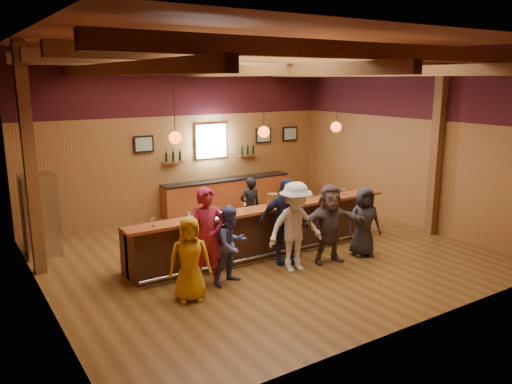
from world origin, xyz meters
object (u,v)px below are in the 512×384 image
at_px(bottle_a, 278,198).
at_px(customer_dark, 364,222).
at_px(stainless_fridge, 40,215).
at_px(bar_counter, 260,230).
at_px(customer_redvest, 208,237).
at_px(customer_white, 295,227).
at_px(customer_denim, 231,245).
at_px(ice_bucket, 273,199).
at_px(customer_navy, 285,221).
at_px(customer_brown, 329,224).
at_px(bartender, 250,207).
at_px(back_bar_cabinet, 228,194).
at_px(customer_orange, 190,259).

bearing_deg(bottle_a, customer_dark, -39.87).
bearing_deg(stainless_fridge, customer_dark, -32.97).
height_order(bar_counter, customer_redvest, customer_redvest).
bearing_deg(bar_counter, customer_dark, -37.68).
distance_m(customer_white, bottle_a, 1.21).
xyz_separation_m(bar_counter, customer_denim, (-1.40, -1.15, 0.23)).
bearing_deg(bottle_a, ice_bucket, -163.52).
distance_m(customer_redvest, bottle_a, 2.33).
bearing_deg(customer_navy, customer_dark, 5.79).
relative_size(customer_navy, customer_brown, 1.08).
relative_size(customer_navy, bartender, 1.24).
bearing_deg(bartender, customer_navy, 85.47).
distance_m(customer_denim, customer_brown, 2.28).
bearing_deg(bottle_a, bartender, 85.34).
bearing_deg(customer_denim, bartender, 37.67).
distance_m(back_bar_cabinet, ice_bucket, 4.02).
bearing_deg(customer_denim, customer_redvest, 145.24).
bearing_deg(customer_brown, customer_denim, -171.82).
bearing_deg(customer_denim, bar_counter, 25.84).
xyz_separation_m(bar_counter, customer_dark, (1.79, -1.38, 0.24)).
xyz_separation_m(stainless_fridge, customer_denim, (2.72, -3.60, -0.15)).
relative_size(customer_navy, ice_bucket, 7.15).
distance_m(customer_dark, bartender, 2.87).
xyz_separation_m(customer_denim, customer_white, (1.39, -0.14, 0.16)).
xyz_separation_m(customer_navy, bartender, (0.39, 1.99, -0.18)).
bearing_deg(bar_counter, back_bar_cabinet, 71.66).
bearing_deg(customer_brown, bottle_a, 127.14).
relative_size(bar_counter, bartender, 4.33).
bearing_deg(ice_bucket, bottle_a, 16.48).
bearing_deg(bar_counter, customer_denim, -140.70).
height_order(customer_orange, customer_white, customer_white).
bearing_deg(customer_dark, customer_navy, -177.81).
height_order(stainless_fridge, bartender, stainless_fridge).
height_order(ice_bucket, bottle_a, bottle_a).
xyz_separation_m(stainless_fridge, customer_orange, (1.74, -3.86, -0.15)).
xyz_separation_m(back_bar_cabinet, customer_denim, (-2.58, -4.72, 0.27)).
relative_size(back_bar_cabinet, customer_orange, 2.68).
bearing_deg(bartender, bar_counter, 74.92).
height_order(customer_navy, customer_dark, customer_navy).
xyz_separation_m(customer_orange, bartender, (2.84, 2.57, -0.02)).
bearing_deg(bar_counter, customer_redvest, -151.34).
bearing_deg(stainless_fridge, customer_denim, -52.93).
bearing_deg(customer_dark, customer_orange, -159.52).
bearing_deg(customer_navy, customer_redvest, -151.33).
relative_size(stainless_fridge, customer_denim, 1.20).
bearing_deg(bottle_a, customer_navy, -113.74).
bearing_deg(customer_brown, customer_white, -168.18).
xyz_separation_m(customer_orange, bottle_a, (2.73, 1.22, 0.49)).
distance_m(customer_navy, bartender, 2.04).
bearing_deg(bar_counter, customer_orange, -149.37).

